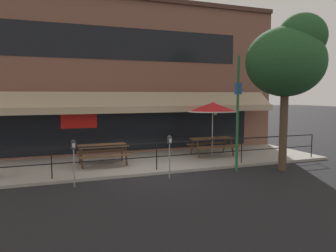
# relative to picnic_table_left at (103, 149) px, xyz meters

# --- Properties ---
(ground_plane) EXTENTS (120.00, 120.00, 0.00)m
(ground_plane) POSITION_rel_picnic_table_left_xyz_m (1.62, -1.75, -0.71)
(ground_plane) COLOR black
(patio_deck) EXTENTS (15.00, 4.00, 0.10)m
(patio_deck) POSITION_rel_picnic_table_left_xyz_m (1.62, 0.25, -0.66)
(patio_deck) COLOR #9E998E
(patio_deck) RESTS_ON ground
(restaurant_building) EXTENTS (15.00, 1.60, 7.07)m
(restaurant_building) POSITION_rel_picnic_table_left_xyz_m (1.62, 2.47, 2.81)
(restaurant_building) COLOR brown
(restaurant_building) RESTS_ON ground
(patio_railing) EXTENTS (13.84, 0.04, 0.97)m
(patio_railing) POSITION_rel_picnic_table_left_xyz_m (1.62, -1.45, 0.09)
(patio_railing) COLOR black
(patio_railing) RESTS_ON patio_deck
(picnic_table_left) EXTENTS (1.80, 1.42, 0.76)m
(picnic_table_left) POSITION_rel_picnic_table_left_xyz_m (0.00, 0.00, 0.00)
(picnic_table_left) COLOR brown
(picnic_table_left) RESTS_ON patio_deck
(picnic_table_centre) EXTENTS (1.80, 1.42, 0.76)m
(picnic_table_centre) POSITION_rel_picnic_table_left_xyz_m (4.74, 0.31, 0.00)
(picnic_table_centre) COLOR brown
(picnic_table_centre) RESTS_ON patio_deck
(patio_umbrella_centre) EXTENTS (2.14, 2.14, 2.38)m
(patio_umbrella_centre) POSITION_rel_picnic_table_left_xyz_m (4.74, 0.30, 1.47)
(patio_umbrella_centre) COLOR #B7B2A8
(patio_umbrella_centre) RESTS_ON patio_deck
(parking_meter_near) EXTENTS (0.15, 0.16, 1.42)m
(parking_meter_near) POSITION_rel_picnic_table_left_xyz_m (-1.22, -2.31, 0.44)
(parking_meter_near) COLOR gray
(parking_meter_near) RESTS_ON ground
(parking_meter_far) EXTENTS (0.15, 0.16, 1.42)m
(parking_meter_far) POSITION_rel_picnic_table_left_xyz_m (1.76, -2.35, 0.44)
(parking_meter_far) COLOR gray
(parking_meter_far) RESTS_ON ground
(street_sign_pole) EXTENTS (0.28, 0.09, 4.07)m
(street_sign_pole) POSITION_rel_picnic_table_left_xyz_m (4.38, -2.20, 1.39)
(street_sign_pole) COLOR #1E6033
(street_sign_pole) RESTS_ON ground
(street_tree_curbside) EXTENTS (2.87, 2.58, 5.52)m
(street_tree_curbside) POSITION_rel_picnic_table_left_xyz_m (6.09, -2.71, 3.31)
(street_tree_curbside) COLOR brown
(street_tree_curbside) RESTS_ON ground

